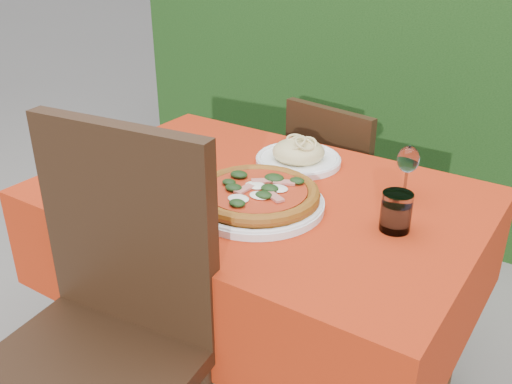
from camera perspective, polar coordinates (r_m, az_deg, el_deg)
The scene contains 10 objects.
ground at distance 2.11m, azimuth 0.32°, elevation -18.44°, with size 60.00×60.00×0.00m, color slate.
hedge at distance 2.98m, azimuth 17.56°, elevation 14.11°, with size 3.20×0.55×1.78m.
dining_table at distance 1.74m, azimuth 0.37°, elevation -4.30°, with size 1.26×0.86×0.75m.
chair_near at distance 1.42m, azimuth -15.06°, elevation -12.45°, with size 0.54×0.54×1.07m.
chair_far at distance 2.31m, azimuth 8.25°, elevation 0.31°, with size 0.43×0.43×0.84m.
pizza_plate at distance 1.56m, azimuth 0.09°, elevation -0.49°, with size 0.41×0.41×0.07m.
pasta_plate at distance 1.84m, azimuth 4.26°, elevation 3.68°, with size 0.27×0.27×0.08m.
water_glass at distance 1.48m, azimuth 13.81°, elevation -2.10°, with size 0.08×0.08×0.10m.
wine_glass at distance 1.64m, azimuth 14.97°, elevation 2.97°, with size 0.06×0.06×0.15m.
fork at distance 1.83m, azimuth -8.38°, elevation 2.44°, with size 0.02×0.20×0.01m, color silver.
Camera 1 is at (0.82, -1.25, 1.48)m, focal length 40.00 mm.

